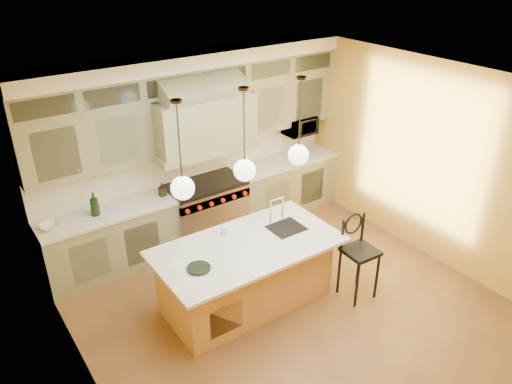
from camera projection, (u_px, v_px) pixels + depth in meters
floor at (290, 307)px, 6.52m from camera, size 5.00×5.00×0.00m
ceiling at (298, 90)px, 5.20m from camera, size 5.00×5.00×0.00m
wall_back at (192, 146)px, 7.68m from camera, size 5.00×0.00×5.00m
wall_front at (487, 335)px, 4.04m from camera, size 5.00×0.00×5.00m
wall_left at (81, 287)px, 4.58m from camera, size 0.00×5.00×5.00m
wall_right at (430, 162)px, 7.13m from camera, size 0.00×5.00×5.00m
back_cabinetry at (200, 152)px, 7.50m from camera, size 5.00×0.77×2.90m
range at (206, 210)px, 7.86m from camera, size 1.20×0.74×0.96m
kitchen_island at (246, 272)px, 6.41m from camera, size 2.34×1.26×1.35m
counter_stool at (358, 252)px, 6.48m from camera, size 0.43×0.43×1.18m
microwave at (300, 126)px, 8.49m from camera, size 0.54×0.37×0.30m
oil_bottle_a at (94, 204)px, 6.72m from camera, size 0.14×0.14×0.34m
oil_bottle_b at (162, 190)px, 7.26m from camera, size 0.10×0.10×0.20m
fruit_bowl at (50, 226)px, 6.47m from camera, size 0.28×0.28×0.06m
cup at (223, 232)px, 6.35m from camera, size 0.11×0.11×0.09m
pendant_left at (182, 186)px, 5.33m from camera, size 0.26×0.26×1.11m
pendant_center at (245, 168)px, 5.74m from camera, size 0.26×0.26×1.11m
pendant_right at (298, 153)px, 6.15m from camera, size 0.26×0.26×1.11m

